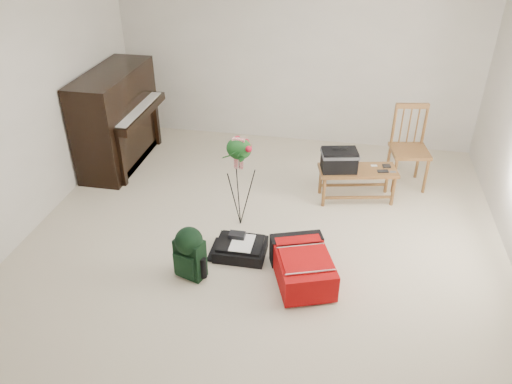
% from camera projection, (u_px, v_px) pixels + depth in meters
% --- Properties ---
extents(floor, '(5.00, 5.50, 0.01)m').
position_uv_depth(floor, '(259.00, 251.00, 5.14)').
color(floor, '#BCB197').
rests_on(floor, ground).
extents(wall_back, '(5.00, 0.04, 2.50)m').
position_uv_depth(wall_back, '(297.00, 55.00, 6.80)').
color(wall_back, silver).
rests_on(wall_back, floor).
extents(wall_left, '(0.04, 5.50, 2.50)m').
position_uv_depth(wall_left, '(10.00, 120.00, 4.90)').
color(wall_left, silver).
rests_on(wall_left, floor).
extents(piano, '(0.71, 1.50, 1.25)m').
position_uv_depth(piano, '(118.00, 120.00, 6.52)').
color(piano, black).
rests_on(piano, floor).
extents(bench, '(0.95, 0.54, 0.69)m').
position_uv_depth(bench, '(345.00, 162.00, 5.77)').
color(bench, brown).
rests_on(bench, floor).
extents(dining_chair, '(0.50, 0.50, 1.01)m').
position_uv_depth(dining_chair, '(410.00, 148.00, 6.07)').
color(dining_chair, brown).
rests_on(dining_chair, floor).
extents(red_suitcase, '(0.70, 0.87, 0.31)m').
position_uv_depth(red_suitcase, '(303.00, 263.00, 4.72)').
color(red_suitcase, red).
rests_on(red_suitcase, floor).
extents(black_duffel, '(0.51, 0.41, 0.21)m').
position_uv_depth(black_duffel, '(241.00, 248.00, 5.06)').
color(black_duffel, black).
rests_on(black_duffel, floor).
extents(green_backpack, '(0.31, 0.29, 0.54)m').
position_uv_depth(green_backpack, '(190.00, 251.00, 4.67)').
color(green_backpack, black).
rests_on(green_backpack, floor).
extents(flower_stand, '(0.36, 0.36, 1.08)m').
position_uv_depth(flower_stand, '(240.00, 183.00, 5.29)').
color(flower_stand, black).
rests_on(flower_stand, floor).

